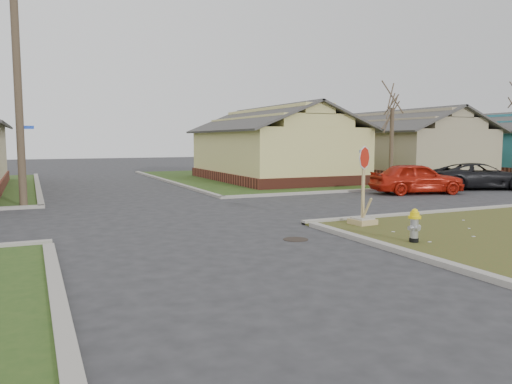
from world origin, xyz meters
name	(u,v)px	position (x,y,z in m)	size (l,w,h in m)	color
ground	(208,243)	(0.00, 0.00, 0.00)	(120.00, 120.00, 0.00)	#2A2A2C
verge_far_right	(407,173)	(22.00, 18.00, 0.03)	(37.00, 19.00, 0.05)	#2D491A
curbs	(160,215)	(0.00, 5.00, 0.00)	(80.00, 40.00, 0.12)	#9F9990
manhole	(296,239)	(2.20, -0.50, 0.01)	(0.64, 0.64, 0.01)	black
side_house_yellow	(274,145)	(10.00, 16.50, 2.19)	(7.60, 11.60, 4.70)	brown
side_house_tan	(400,145)	(20.00, 16.50, 2.19)	(7.60, 11.60, 4.70)	brown
side_house_teal	(501,144)	(30.00, 16.50, 2.19)	(7.60, 11.60, 4.70)	brown
utility_pole	(18,81)	(-4.20, 8.90, 4.66)	(1.80, 0.28, 9.00)	#433526
tree_mid_right	(391,147)	(14.00, 10.20, 2.15)	(0.22, 0.22, 4.20)	#433526
fire_hydrant	(414,224)	(4.58, -2.17, 0.50)	(0.31, 0.31, 0.83)	black
stop_sign	(363,207)	(5.00, 0.48, 0.55)	(0.66, 0.64, 2.32)	#9E8C55
red_sedan	(417,178)	(12.67, 6.71, 0.73)	(1.73, 4.30, 1.47)	red
dark_pickup	(480,176)	(17.24, 7.13, 0.67)	(2.23, 4.84, 1.35)	black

